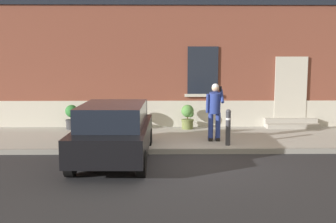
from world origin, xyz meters
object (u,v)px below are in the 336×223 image
(hatchback_car_black, at_px, (114,131))
(planter_charcoal, at_px, (72,116))
(planter_olive, at_px, (188,116))
(bollard_near_person, at_px, (228,126))
(planter_terracotta, at_px, (130,117))
(person_on_phone, at_px, (215,108))
(bollard_far_left, at_px, (101,126))

(hatchback_car_black, distance_m, planter_charcoal, 4.41)
(planter_olive, bearing_deg, bollard_near_person, -70.27)
(planter_terracotta, height_order, planter_olive, same)
(person_on_phone, bearing_deg, hatchback_car_black, -142.42)
(bollard_far_left, bearing_deg, planter_terracotta, 76.94)
(planter_terracotta, distance_m, planter_olive, 2.05)
(planter_olive, bearing_deg, hatchback_car_black, -118.48)
(bollard_far_left, xyz_separation_m, planter_terracotta, (0.60, 2.60, -0.11))
(hatchback_car_black, bearing_deg, person_on_phone, 32.26)
(person_on_phone, height_order, planter_olive, person_on_phone)
(bollard_far_left, height_order, planter_charcoal, bollard_far_left)
(bollard_near_person, xyz_separation_m, bollard_far_left, (-3.63, 0.00, 0.00))
(hatchback_car_black, relative_size, planter_olive, 4.77)
(hatchback_car_black, bearing_deg, planter_charcoal, 116.20)
(bollard_far_left, relative_size, person_on_phone, 0.60)
(person_on_phone, bearing_deg, planter_charcoal, 160.61)
(planter_charcoal, bearing_deg, bollard_near_person, -28.57)
(hatchback_car_black, bearing_deg, planter_terracotta, 88.56)
(hatchback_car_black, xyz_separation_m, bollard_far_left, (-0.51, 1.20, -0.08))
(bollard_near_person, relative_size, planter_charcoal, 1.22)
(bollard_far_left, distance_m, planter_olive, 3.81)
(bollard_near_person, xyz_separation_m, planter_olive, (-0.98, 2.74, -0.11))
(planter_olive, bearing_deg, planter_terracotta, -175.96)
(person_on_phone, distance_m, planter_terracotta, 3.42)
(bollard_far_left, height_order, planter_olive, bollard_far_left)
(planter_terracotta, relative_size, planter_olive, 1.00)
(person_on_phone, bearing_deg, planter_terracotta, 148.51)
(bollard_near_person, height_order, planter_charcoal, bollard_near_person)
(bollard_near_person, distance_m, planter_charcoal, 5.77)
(hatchback_car_black, distance_m, bollard_near_person, 3.34)
(bollard_far_left, distance_m, planter_terracotta, 2.67)
(hatchback_car_black, distance_m, planter_olive, 4.48)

